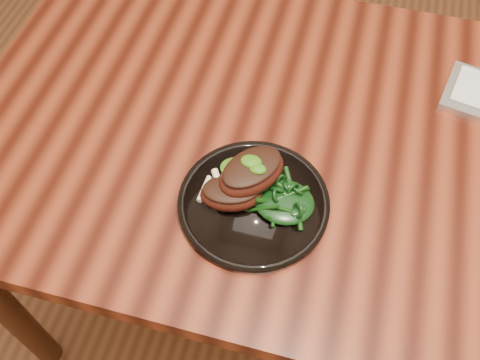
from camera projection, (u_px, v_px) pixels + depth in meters
The scene contains 6 objects.
desk at pixel (386, 179), 1.01m from camera, with size 1.60×0.80×0.75m.
plate at pixel (254, 203), 0.88m from camera, with size 0.25×0.25×0.02m.
lamb_chop_front at pixel (231, 193), 0.85m from camera, with size 0.11×0.09×0.04m.
lamb_chop_back at pixel (251, 172), 0.85m from camera, with size 0.13×0.14×0.05m.
herb_smear at pixel (244, 170), 0.90m from camera, with size 0.08×0.05×0.01m, color #1D4C08.
greens_heap at pixel (284, 200), 0.85m from camera, with size 0.10×0.09×0.04m.
Camera 1 is at (-0.12, -0.62, 1.50)m, focal length 40.00 mm.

